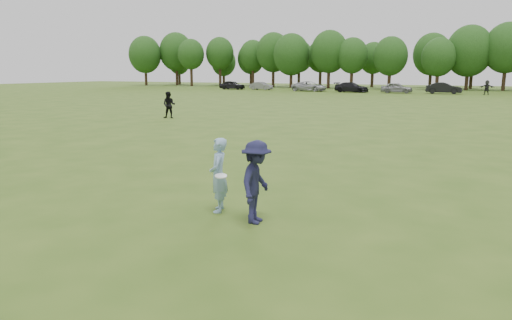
# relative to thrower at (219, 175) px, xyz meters

# --- Properties ---
(ground) EXTENTS (200.00, 200.00, 0.00)m
(ground) POSITION_rel_thrower_xyz_m (1.52, 0.13, -0.85)
(ground) COLOR #365217
(ground) RESTS_ON ground
(thrower) EXTENTS (0.62, 0.73, 1.70)m
(thrower) POSITION_rel_thrower_xyz_m (0.00, 0.00, 0.00)
(thrower) COLOR #88ACD2
(thrower) RESTS_ON ground
(defender) EXTENTS (0.77, 1.20, 1.77)m
(defender) POSITION_rel_thrower_xyz_m (1.12, -0.37, 0.03)
(defender) COLOR #1B1B3D
(defender) RESTS_ON ground
(player_far_a) EXTENTS (1.04, 0.92, 1.79)m
(player_far_a) POSITION_rel_thrower_xyz_m (-13.36, 16.77, 0.05)
(player_far_a) COLOR black
(player_far_a) RESTS_ON ground
(player_far_d) EXTENTS (1.84, 0.71, 1.94)m
(player_far_d) POSITION_rel_thrower_xyz_m (6.99, 59.75, 0.12)
(player_far_d) COLOR #262626
(player_far_d) RESTS_ON ground
(car_a) EXTENTS (4.43, 1.82, 1.50)m
(car_a) POSITION_rel_thrower_xyz_m (-32.10, 61.26, -0.10)
(car_a) COLOR black
(car_a) RESTS_ON ground
(car_b) EXTENTS (4.08, 1.79, 1.30)m
(car_b) POSITION_rel_thrower_xyz_m (-26.80, 61.63, -0.20)
(car_b) COLOR slate
(car_b) RESTS_ON ground
(car_c) EXTENTS (5.73, 3.17, 1.52)m
(car_c) POSITION_rel_thrower_xyz_m (-17.82, 60.00, -0.09)
(car_c) COLOR #A9AAAE
(car_c) RESTS_ON ground
(car_d) EXTENTS (5.30, 2.75, 1.47)m
(car_d) POSITION_rel_thrower_xyz_m (-11.01, 59.33, -0.11)
(car_d) COLOR black
(car_d) RESTS_ON ground
(car_e) EXTENTS (4.45, 1.95, 1.49)m
(car_e) POSITION_rel_thrower_xyz_m (-4.56, 59.51, -0.10)
(car_e) COLOR gray
(car_e) RESTS_ON ground
(car_f) EXTENTS (4.77, 1.77, 1.56)m
(car_f) POSITION_rel_thrower_xyz_m (1.67, 60.19, -0.07)
(car_f) COLOR black
(car_f) RESTS_ON ground
(disc_in_play) EXTENTS (0.32, 0.32, 0.09)m
(disc_in_play) POSITION_rel_thrower_xyz_m (0.22, -0.28, 0.06)
(disc_in_play) COLOR white
(disc_in_play) RESTS_ON ground
(treeline) EXTENTS (130.35, 18.39, 11.74)m
(treeline) POSITION_rel_thrower_xyz_m (4.33, 77.03, 5.41)
(treeline) COLOR #332114
(treeline) RESTS_ON ground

